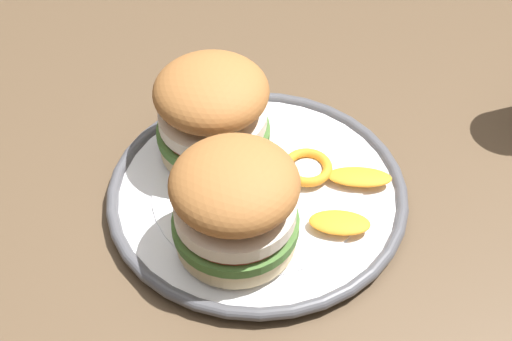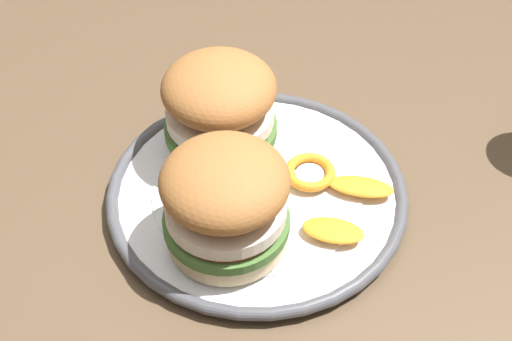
{
  "view_description": "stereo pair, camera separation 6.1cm",
  "coord_description": "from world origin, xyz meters",
  "px_view_note": "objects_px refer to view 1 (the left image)",
  "views": [
    {
      "loc": [
        -0.26,
        0.45,
        1.25
      ],
      "look_at": [
        0.0,
        0.04,
        0.75
      ],
      "focal_mm": 51.59,
      "sensor_mm": 36.0,
      "label": 1
    },
    {
      "loc": [
        -0.31,
        0.41,
        1.25
      ],
      "look_at": [
        0.0,
        0.04,
        0.75
      ],
      "focal_mm": 51.59,
      "sensor_mm": 36.0,
      "label": 2
    }
  ],
  "objects_px": {
    "sandwich_half_right": "(212,110)",
    "dinner_plate": "(256,192)",
    "sandwich_half_left": "(235,202)",
    "dining_table": "(279,227)"
  },
  "relations": [
    {
      "from": "dining_table",
      "to": "sandwich_half_right",
      "type": "relative_size",
      "value": 9.2
    },
    {
      "from": "dining_table",
      "to": "dinner_plate",
      "type": "xyz_separation_m",
      "value": [
        0.0,
        0.04,
        0.1
      ]
    },
    {
      "from": "dinner_plate",
      "to": "sandwich_half_left",
      "type": "xyz_separation_m",
      "value": [
        -0.02,
        0.06,
        0.06
      ]
    },
    {
      "from": "dining_table",
      "to": "dinner_plate",
      "type": "relative_size",
      "value": 4.8
    },
    {
      "from": "sandwich_half_right",
      "to": "dinner_plate",
      "type": "bearing_deg",
      "value": 161.55
    },
    {
      "from": "sandwich_half_left",
      "to": "sandwich_half_right",
      "type": "bearing_deg",
      "value": -45.38
    },
    {
      "from": "dinner_plate",
      "to": "sandwich_half_left",
      "type": "distance_m",
      "value": 0.09
    },
    {
      "from": "dinner_plate",
      "to": "sandwich_half_left",
      "type": "bearing_deg",
      "value": 107.7
    },
    {
      "from": "dinner_plate",
      "to": "sandwich_half_right",
      "type": "bearing_deg",
      "value": -18.45
    },
    {
      "from": "dinner_plate",
      "to": "sandwich_half_right",
      "type": "distance_m",
      "value": 0.09
    }
  ]
}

